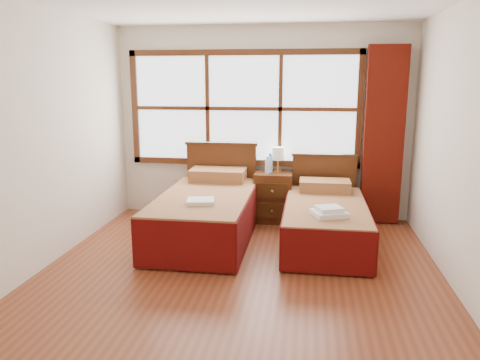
# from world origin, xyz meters

# --- Properties ---
(floor) EXTENTS (4.50, 4.50, 0.00)m
(floor) POSITION_xyz_m (0.00, 0.00, 0.00)
(floor) COLOR brown
(floor) RESTS_ON ground
(wall_back) EXTENTS (4.00, 0.00, 4.00)m
(wall_back) POSITION_xyz_m (0.00, 2.25, 1.30)
(wall_back) COLOR silver
(wall_back) RESTS_ON floor
(wall_left) EXTENTS (0.00, 4.50, 4.50)m
(wall_left) POSITION_xyz_m (-2.00, 0.00, 1.30)
(wall_left) COLOR silver
(wall_left) RESTS_ON floor
(wall_right) EXTENTS (0.00, 4.50, 4.50)m
(wall_right) POSITION_xyz_m (2.00, 0.00, 1.30)
(wall_right) COLOR silver
(wall_right) RESTS_ON floor
(window) EXTENTS (3.16, 0.06, 1.56)m
(window) POSITION_xyz_m (-0.25, 2.21, 1.50)
(window) COLOR white
(window) RESTS_ON wall_back
(curtain) EXTENTS (0.50, 0.16, 2.30)m
(curtain) POSITION_xyz_m (1.60, 2.11, 1.17)
(curtain) COLOR #5A1209
(curtain) RESTS_ON wall_back
(bed_left) EXTENTS (1.07, 2.09, 1.04)m
(bed_left) POSITION_xyz_m (-0.55, 1.20, 0.32)
(bed_left) COLOR #3F220D
(bed_left) RESTS_ON floor
(bed_right) EXTENTS (0.95, 1.97, 0.91)m
(bed_right) POSITION_xyz_m (0.86, 1.20, 0.28)
(bed_right) COLOR #3F220D
(bed_right) RESTS_ON floor
(nightstand) EXTENTS (0.50, 0.49, 0.67)m
(nightstand) POSITION_xyz_m (0.19, 1.99, 0.33)
(nightstand) COLOR #4B2510
(nightstand) RESTS_ON floor
(towels_left) EXTENTS (0.34, 0.31, 0.05)m
(towels_left) POSITION_xyz_m (-0.52, 0.71, 0.58)
(towels_left) COLOR white
(towels_left) RESTS_ON bed_left
(towels_right) EXTENTS (0.42, 0.40, 0.10)m
(towels_right) POSITION_xyz_m (0.88, 0.66, 0.53)
(towels_right) COLOR white
(towels_right) RESTS_ON bed_right
(lamp) EXTENTS (0.17, 0.17, 0.33)m
(lamp) POSITION_xyz_m (0.24, 2.08, 0.90)
(lamp) COLOR gold
(lamp) RESTS_ON nightstand
(bottle_near) EXTENTS (0.06, 0.06, 0.22)m
(bottle_near) POSITION_xyz_m (0.11, 1.91, 0.77)
(bottle_near) COLOR #BFDCF6
(bottle_near) RESTS_ON nightstand
(bottle_far) EXTENTS (0.07, 0.07, 0.26)m
(bottle_far) POSITION_xyz_m (0.14, 1.99, 0.79)
(bottle_far) COLOR #BFDCF6
(bottle_far) RESTS_ON nightstand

